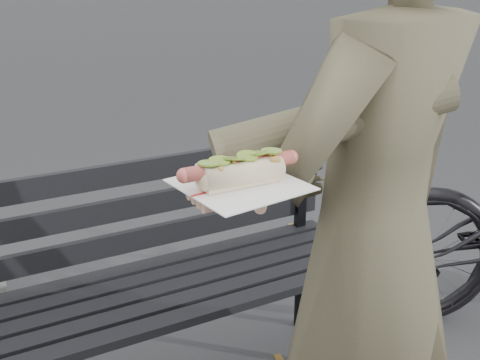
% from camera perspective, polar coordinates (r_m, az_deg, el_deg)
% --- Properties ---
extents(park_bench, '(1.50, 0.44, 0.88)m').
position_cam_1_polar(park_bench, '(1.99, -8.84, -8.74)').
color(park_bench, black).
rests_on(park_bench, ground).
extents(person, '(0.74, 0.59, 1.77)m').
position_cam_1_polar(person, '(1.36, 13.15, -6.30)').
color(person, '#4F4E34').
rests_on(person, ground).
extents(held_hotdog, '(0.64, 0.32, 0.20)m').
position_cam_1_polar(held_hotdog, '(1.09, 7.46, 4.60)').
color(held_hotdog, '#4F4E34').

